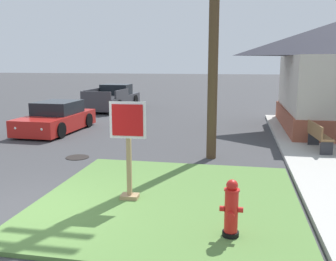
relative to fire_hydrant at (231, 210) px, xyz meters
The scene contains 9 objects.
ground_plane 3.84m from the fire_hydrant, behind, with size 160.00×160.00×0.00m, color #3D3D3F.
grass_corner_patch 2.07m from the fire_hydrant, 130.63° to the left, with size 5.30×5.40×0.08m, color #567F3D.
sidewalk_strip 6.31m from the fire_hydrant, 66.19° to the left, with size 2.20×16.94×0.12m, color #B2AFA8.
fire_hydrant is the anchor object (origin of this frame).
stop_sign 2.55m from the fire_hydrant, 148.06° to the left, with size 0.75×0.29×2.04m.
manhole_cover 6.58m from the fire_hydrant, 136.26° to the left, with size 0.70×0.70×0.02m, color black.
parked_sedan_red 11.24m from the fire_hydrant, 131.27° to the left, with size 2.00×4.10×1.25m.
pickup_truck_charcoal 17.67m from the fire_hydrant, 115.31° to the left, with size 2.18×5.23×1.48m.
street_bench 6.99m from the fire_hydrant, 68.40° to the left, with size 0.54×1.57×0.85m.
Camera 1 is at (3.85, -6.09, 2.90)m, focal length 39.78 mm.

